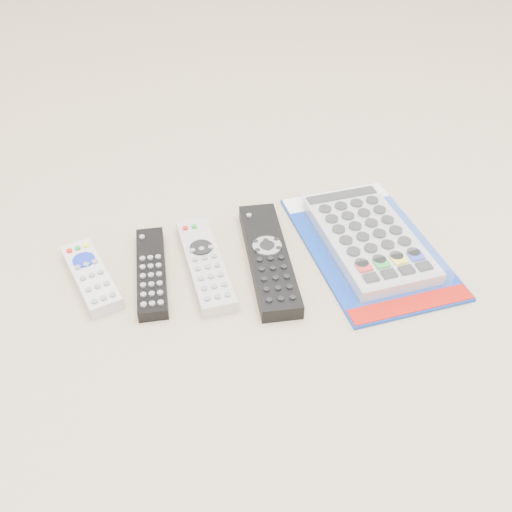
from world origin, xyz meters
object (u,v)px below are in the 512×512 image
object	(u,v)px
remote_small_grey	(91,276)
remote_slim_black	(151,272)
jumbo_remote_packaged	(368,236)
remote_silver_dvd	(205,263)
remote_large_black	(269,258)

from	to	relation	value
remote_small_grey	remote_slim_black	world-z (taller)	remote_small_grey
remote_small_grey	jumbo_remote_packaged	distance (m)	0.44
remote_slim_black	remote_silver_dvd	bearing A→B (deg)	2.95
remote_small_grey	remote_slim_black	xyz separation A→B (m)	(0.09, -0.02, -0.00)
remote_small_grey	remote_large_black	distance (m)	0.27
remote_large_black	remote_small_grey	bearing A→B (deg)	-179.92
remote_small_grey	remote_silver_dvd	bearing A→B (deg)	-19.80
remote_small_grey	jumbo_remote_packaged	world-z (taller)	jumbo_remote_packaged
remote_large_black	remote_slim_black	bearing A→B (deg)	-179.29
remote_large_black	jumbo_remote_packaged	bearing A→B (deg)	7.25
remote_silver_dvd	remote_large_black	bearing A→B (deg)	-9.25
remote_silver_dvd	jumbo_remote_packaged	bearing A→B (deg)	-3.52
remote_small_grey	remote_large_black	world-z (taller)	remote_large_black
remote_slim_black	jumbo_remote_packaged	distance (m)	0.35
remote_slim_black	jumbo_remote_packaged	bearing A→B (deg)	3.04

